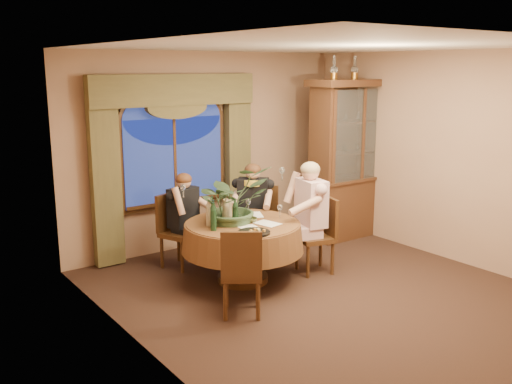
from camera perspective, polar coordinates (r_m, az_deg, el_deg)
floor at (r=6.79m, az=6.68°, el=-10.03°), size 5.00×5.00×0.00m
wall_back at (r=8.37m, az=-4.75°, el=4.24°), size 4.50×0.00×4.50m
wall_right at (r=8.08m, az=18.80°, el=3.32°), size 0.00×5.00×5.00m
ceiling at (r=6.29m, az=7.34°, el=14.29°), size 5.00×5.00×0.00m
window at (r=8.03m, az=-8.14°, el=3.09°), size 1.62×0.10×1.32m
arched_transom at (r=7.95m, az=-8.31°, el=8.65°), size 1.60×0.06×0.44m
drapery_left at (r=7.59m, az=-14.81°, el=1.34°), size 0.38×0.14×2.32m
drapery_right at (r=8.53m, az=-1.83°, el=2.94°), size 0.38×0.14×2.32m
swag_valance at (r=7.86m, az=-8.08°, el=10.08°), size 2.45×0.16×0.42m
dining_table at (r=6.98m, az=-1.33°, el=-6.03°), size 1.65×1.65×0.75m
china_cabinet at (r=8.87m, az=9.52°, el=3.28°), size 1.48×0.58×2.40m
oil_lamp_left at (r=8.47m, az=7.82°, el=12.23°), size 0.11×0.11×0.34m
oil_lamp_center at (r=8.76m, az=9.85°, el=12.17°), size 0.11×0.11×0.34m
oil_lamp_right at (r=9.07m, az=11.74°, el=12.09°), size 0.11×0.11×0.34m
chair_right at (r=7.30m, az=5.91°, el=-4.40°), size 0.52×0.52×0.96m
chair_back_right at (r=7.88m, az=0.43°, el=-3.08°), size 0.59×0.59×0.96m
chair_back at (r=7.52m, az=-7.63°, el=-3.95°), size 0.55×0.55×0.96m
chair_front_left at (r=6.06m, az=-1.43°, el=-7.91°), size 0.59×0.59×0.96m
person_pink at (r=7.27m, az=5.50°, el=-2.52°), size 0.57×0.61×1.44m
person_back at (r=7.53m, az=-7.25°, el=-2.76°), size 0.55×0.53×1.25m
person_scarf at (r=7.83m, az=-0.30°, el=-1.84°), size 0.64×0.64×1.31m
stoneware_vase at (r=6.91m, az=-2.86°, el=-1.84°), size 0.14×0.14×0.27m
centerpiece_plant at (r=6.81m, az=-2.46°, el=1.80°), size 0.88×0.98×0.76m
olive_bowl at (r=6.89m, az=-0.56°, el=-2.81°), size 0.16×0.16×0.05m
cheese_platter at (r=6.42m, az=-0.21°, el=-4.07°), size 0.37×0.37×0.02m
wine_bottle_0 at (r=6.73m, az=-2.99°, el=-1.97°), size 0.07×0.07×0.33m
wine_bottle_1 at (r=6.52m, az=-4.28°, el=-2.46°), size 0.07×0.07×0.33m
wine_bottle_2 at (r=6.83m, az=-4.42°, el=-1.77°), size 0.07×0.07×0.33m
wine_bottle_3 at (r=6.61m, az=-4.30°, el=-2.24°), size 0.07×0.07×0.33m
wine_bottle_4 at (r=6.67m, az=-2.09°, el=-2.08°), size 0.07×0.07×0.33m
wine_bottle_5 at (r=6.71m, az=-4.73°, el=-2.03°), size 0.07×0.07×0.33m
tasting_paper_0 at (r=6.82m, az=1.15°, el=-3.16°), size 0.27×0.34×0.00m
tasting_paper_1 at (r=7.21m, az=-0.23°, el=-2.30°), size 0.32×0.36×0.00m
tasting_paper_2 at (r=6.61m, az=-0.55°, el=-3.65°), size 0.24×0.32×0.00m
wine_glass_person_pink at (r=7.04m, az=2.39°, el=-1.93°), size 0.07×0.07×0.18m
wine_glass_person_back at (r=7.16m, az=-4.48°, el=-1.73°), size 0.07×0.07×0.18m
wine_glass_person_scarf at (r=7.33m, az=-0.78°, el=-1.36°), size 0.07×0.07×0.18m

